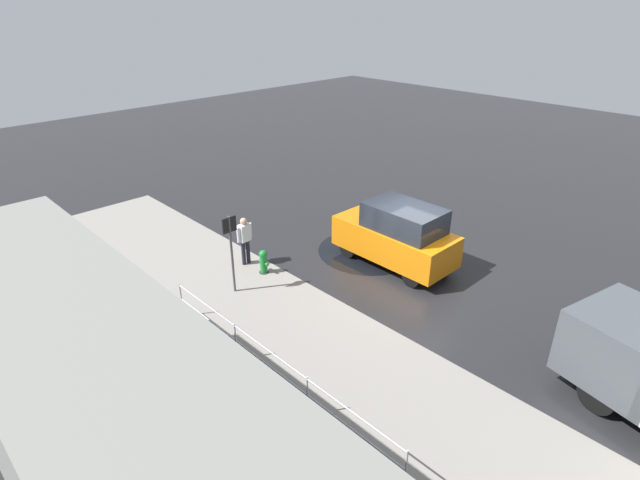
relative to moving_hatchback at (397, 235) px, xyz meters
name	(u,v)px	position (x,y,z in m)	size (l,w,h in m)	color
ground_plane	(411,277)	(-0.87, 0.29, -1.03)	(60.00, 60.00, 0.00)	black
kerb_strip	(312,334)	(-0.87, 4.49, -1.01)	(24.00, 3.20, 0.04)	gray
moving_hatchback	(397,235)	(0.00, 0.00, 0.00)	(3.91, 1.73, 2.06)	orange
fire_hydrant	(264,262)	(2.43, 3.42, -0.63)	(0.42, 0.31, 0.80)	#197A2D
pedestrian	(245,237)	(3.29, 3.45, -0.07)	(0.26, 0.57, 1.62)	silver
metal_railing	(269,360)	(-1.59, 6.42, -0.30)	(7.37, 0.04, 1.05)	#B7BABF
sign_post	(231,244)	(2.17, 4.70, 0.55)	(0.07, 0.44, 2.40)	#4C4C51
puddle_patch	(368,251)	(1.19, -0.06, -1.02)	(3.37, 3.37, 0.01)	black
building_block	(113,447)	(-2.81, 10.13, 1.03)	(10.15, 2.40, 4.11)	slate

